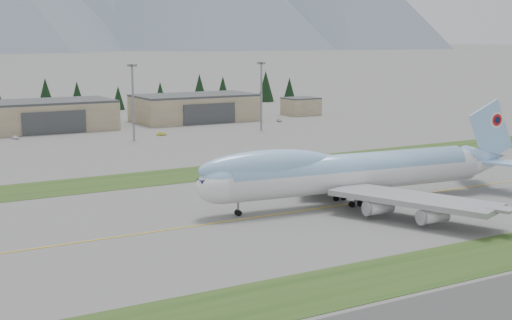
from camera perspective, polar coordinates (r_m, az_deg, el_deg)
ground at (r=139.25m, az=4.56°, el=-3.96°), size 7000.00×7000.00×0.00m
grass_strip_near at (r=111.19m, az=15.80°, el=-7.82°), size 400.00×14.00×0.08m
grass_strip_far at (r=177.34m, az=-3.68°, el=-1.00°), size 400.00×18.00×0.08m
taxiway_line_main at (r=139.25m, az=4.56°, el=-3.96°), size 400.00×0.40×0.02m
boeing_747_freighter at (r=143.81m, az=7.65°, el=-0.91°), size 75.48×64.76×19.85m
hangar_center at (r=269.95m, az=-16.53°, el=3.44°), size 48.00×26.60×10.80m
hangar_right at (r=289.64m, az=-4.89°, el=4.20°), size 48.00×26.60×10.80m
control_shed at (r=312.53m, az=3.62°, el=4.32°), size 14.00×12.00×7.60m
floodlight_masts at (r=227.54m, az=-15.74°, el=5.11°), size 146.48×6.66×24.78m
service_vehicle_a at (r=249.28m, az=-18.69°, el=1.60°), size 2.12×3.58×1.14m
service_vehicle_b at (r=247.17m, az=-7.57°, el=1.96°), size 3.67×2.21×1.14m
service_vehicle_c at (r=286.43m, az=1.88°, el=3.08°), size 3.13×4.25×1.14m
conifer_belt at (r=336.64m, az=-14.36°, el=4.98°), size 263.11×15.11×16.36m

